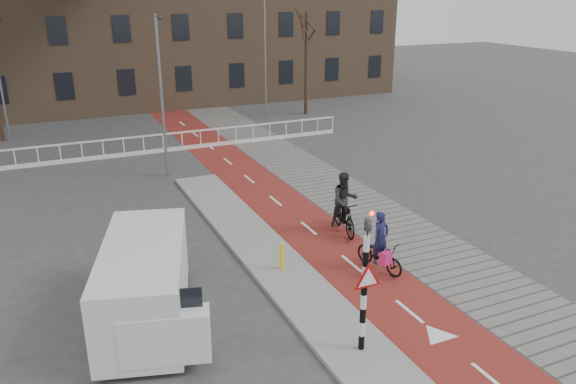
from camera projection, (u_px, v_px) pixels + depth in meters
name	position (u px, v px, depth m)	size (l,w,h in m)	color
ground	(341.00, 306.00, 15.09)	(120.00, 120.00, 0.00)	#38383A
bike_lane	(257.00, 186.00, 24.24)	(2.50, 60.00, 0.01)	maroon
sidewalk	(315.00, 177.00, 25.32)	(3.00, 60.00, 0.01)	slate
curb_island	(262.00, 249.00, 18.23)	(1.80, 16.00, 0.12)	gray
traffic_signal	(365.00, 278.00, 12.45)	(0.80, 0.80, 3.68)	black
bollard	(282.00, 256.00, 16.70)	(0.12, 0.12, 0.82)	yellow
cyclist_near	(380.00, 251.00, 16.81)	(1.04, 1.88, 1.87)	black
cyclist_far	(344.00, 208.00, 19.31)	(1.06, 2.13, 2.18)	black
van	(145.00, 282.00, 14.04)	(3.22, 5.24, 2.10)	silver
railing	(83.00, 155.00, 27.61)	(28.00, 0.10, 0.99)	silver
tree_right	(306.00, 64.00, 37.01)	(0.24, 0.24, 6.64)	black
streetlight_near	(162.00, 98.00, 24.38)	(0.12, 0.12, 7.06)	slate
streetlight_right	(265.00, 49.00, 35.63)	(0.12, 0.12, 8.79)	slate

